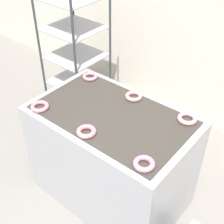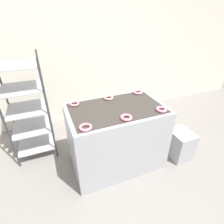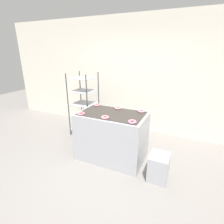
{
  "view_description": "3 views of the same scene",
  "coord_description": "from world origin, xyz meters",
  "px_view_note": "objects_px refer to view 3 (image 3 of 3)",
  "views": [
    {
      "loc": [
        1.16,
        -0.78,
        2.35
      ],
      "look_at": [
        0.0,
        0.64,
        0.94
      ],
      "focal_mm": 50.0,
      "sensor_mm": 36.0,
      "label": 1
    },
    {
      "loc": [
        -0.77,
        -1.12,
        1.98
      ],
      "look_at": [
        0.0,
        0.79,
        0.78
      ],
      "focal_mm": 28.0,
      "sensor_mm": 36.0,
      "label": 2
    },
    {
      "loc": [
        1.26,
        -2.07,
        2.0
      ],
      "look_at": [
        0.0,
        0.64,
        0.94
      ],
      "focal_mm": 28.0,
      "sensor_mm": 36.0,
      "label": 3
    }
  ],
  "objects_px": {
    "fryer_machine": "(112,136)",
    "donut_near_center": "(105,117)",
    "glaze_bin": "(159,167)",
    "donut_far_left": "(97,105)",
    "donut_near_right": "(132,122)",
    "donut_far_right": "(141,111)",
    "donut_far_center": "(118,108)",
    "donut_near_left": "(81,113)",
    "baking_rack_cart": "(84,104)"
  },
  "relations": [
    {
      "from": "baking_rack_cart",
      "to": "donut_far_left",
      "type": "height_order",
      "value": "baking_rack_cart"
    },
    {
      "from": "donut_near_left",
      "to": "glaze_bin",
      "type": "bearing_deg",
      "value": 1.39
    },
    {
      "from": "donut_far_left",
      "to": "donut_far_center",
      "type": "height_order",
      "value": "donut_far_center"
    },
    {
      "from": "glaze_bin",
      "to": "donut_near_center",
      "type": "height_order",
      "value": "donut_near_center"
    },
    {
      "from": "baking_rack_cart",
      "to": "donut_near_center",
      "type": "height_order",
      "value": "baking_rack_cart"
    },
    {
      "from": "fryer_machine",
      "to": "donut_far_left",
      "type": "xyz_separation_m",
      "value": [
        -0.48,
        0.28,
        0.48
      ]
    },
    {
      "from": "fryer_machine",
      "to": "donut_near_center",
      "type": "relative_size",
      "value": 9.02
    },
    {
      "from": "baking_rack_cart",
      "to": "donut_far_center",
      "type": "xyz_separation_m",
      "value": [
        1.08,
        -0.42,
        0.17
      ]
    },
    {
      "from": "donut_far_left",
      "to": "donut_near_right",
      "type": "bearing_deg",
      "value": -30.07
    },
    {
      "from": "baking_rack_cart",
      "to": "fryer_machine",
      "type": "bearing_deg",
      "value": -32.81
    },
    {
      "from": "fryer_machine",
      "to": "donut_far_center",
      "type": "relative_size",
      "value": 9.11
    },
    {
      "from": "baking_rack_cart",
      "to": "donut_far_center",
      "type": "bearing_deg",
      "value": -21.29
    },
    {
      "from": "donut_near_left",
      "to": "donut_near_right",
      "type": "bearing_deg",
      "value": 1.05
    },
    {
      "from": "fryer_machine",
      "to": "donut_far_right",
      "type": "relative_size",
      "value": 8.66
    },
    {
      "from": "donut_far_center",
      "to": "donut_far_right",
      "type": "bearing_deg",
      "value": 1.92
    },
    {
      "from": "fryer_machine",
      "to": "donut_far_right",
      "type": "distance_m",
      "value": 0.73
    },
    {
      "from": "fryer_machine",
      "to": "donut_near_center",
      "type": "xyz_separation_m",
      "value": [
        0.0,
        -0.28,
        0.48
      ]
    },
    {
      "from": "donut_far_left",
      "to": "donut_far_center",
      "type": "relative_size",
      "value": 0.96
    },
    {
      "from": "donut_far_center",
      "to": "donut_far_right",
      "type": "relative_size",
      "value": 0.95
    },
    {
      "from": "donut_near_left",
      "to": "donut_far_right",
      "type": "height_order",
      "value": "donut_far_right"
    },
    {
      "from": "donut_far_left",
      "to": "donut_far_right",
      "type": "xyz_separation_m",
      "value": [
        0.94,
        0.01,
        0.0
      ]
    },
    {
      "from": "baking_rack_cart",
      "to": "donut_near_center",
      "type": "distance_m",
      "value": 1.46
    },
    {
      "from": "fryer_machine",
      "to": "donut_far_right",
      "type": "xyz_separation_m",
      "value": [
        0.47,
        0.29,
        0.48
      ]
    },
    {
      "from": "donut_near_left",
      "to": "donut_near_right",
      "type": "height_order",
      "value": "donut_near_right"
    },
    {
      "from": "donut_near_right",
      "to": "donut_far_left",
      "type": "xyz_separation_m",
      "value": [
        -0.95,
        0.55,
        -0.0
      ]
    },
    {
      "from": "donut_near_right",
      "to": "donut_far_right",
      "type": "height_order",
      "value": "same"
    },
    {
      "from": "baking_rack_cart",
      "to": "glaze_bin",
      "type": "relative_size",
      "value": 3.47
    },
    {
      "from": "baking_rack_cart",
      "to": "donut_far_right",
      "type": "relative_size",
      "value": 10.55
    },
    {
      "from": "fryer_machine",
      "to": "baking_rack_cart",
      "type": "distance_m",
      "value": 1.32
    },
    {
      "from": "glaze_bin",
      "to": "donut_near_right",
      "type": "height_order",
      "value": "donut_near_right"
    },
    {
      "from": "donut_near_center",
      "to": "donut_far_right",
      "type": "relative_size",
      "value": 0.96
    },
    {
      "from": "fryer_machine",
      "to": "donut_near_right",
      "type": "bearing_deg",
      "value": -29.84
    },
    {
      "from": "baking_rack_cart",
      "to": "donut_near_right",
      "type": "height_order",
      "value": "baking_rack_cart"
    },
    {
      "from": "glaze_bin",
      "to": "donut_far_left",
      "type": "distance_m",
      "value": 1.68
    },
    {
      "from": "glaze_bin",
      "to": "donut_near_left",
      "type": "xyz_separation_m",
      "value": [
        -1.42,
        -0.03,
        0.72
      ]
    },
    {
      "from": "donut_near_right",
      "to": "donut_far_right",
      "type": "bearing_deg",
      "value": 91.0
    },
    {
      "from": "fryer_machine",
      "to": "donut_near_center",
      "type": "bearing_deg",
      "value": -89.17
    },
    {
      "from": "glaze_bin",
      "to": "donut_far_right",
      "type": "xyz_separation_m",
      "value": [
        -0.48,
        0.55,
        0.72
      ]
    },
    {
      "from": "glaze_bin",
      "to": "donut_far_left",
      "type": "height_order",
      "value": "donut_far_left"
    },
    {
      "from": "donut_near_right",
      "to": "donut_far_center",
      "type": "xyz_separation_m",
      "value": [
        -0.48,
        0.55,
        -0.0
      ]
    },
    {
      "from": "donut_far_right",
      "to": "baking_rack_cart",
      "type": "bearing_deg",
      "value": 165.34
    },
    {
      "from": "donut_near_center",
      "to": "donut_far_center",
      "type": "bearing_deg",
      "value": 90.33
    },
    {
      "from": "donut_near_left",
      "to": "donut_far_center",
      "type": "relative_size",
      "value": 1.02
    },
    {
      "from": "donut_far_right",
      "to": "donut_far_center",
      "type": "bearing_deg",
      "value": -178.08
    },
    {
      "from": "donut_near_center",
      "to": "donut_near_right",
      "type": "height_order",
      "value": "same"
    },
    {
      "from": "fryer_machine",
      "to": "donut_near_center",
      "type": "height_order",
      "value": "donut_near_center"
    },
    {
      "from": "fryer_machine",
      "to": "donut_far_right",
      "type": "bearing_deg",
      "value": 31.78
    },
    {
      "from": "donut_near_center",
      "to": "donut_far_left",
      "type": "bearing_deg",
      "value": 130.73
    },
    {
      "from": "donut_near_center",
      "to": "donut_far_left",
      "type": "distance_m",
      "value": 0.74
    },
    {
      "from": "donut_near_center",
      "to": "donut_far_center",
      "type": "relative_size",
      "value": 1.01
    }
  ]
}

